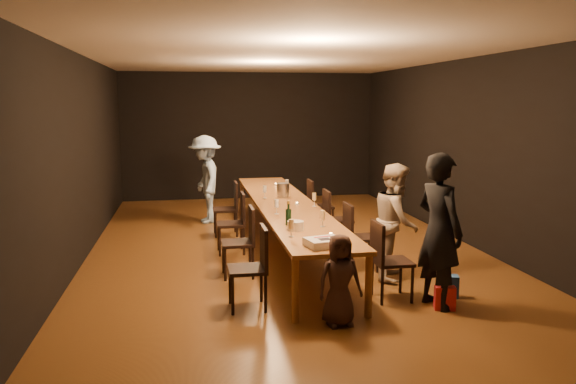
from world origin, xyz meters
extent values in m
plane|color=#472611|center=(0.00, 0.00, 0.00)|extent=(10.00, 10.00, 0.00)
cube|color=black|center=(0.00, 5.00, 1.50)|extent=(6.00, 0.04, 3.00)
cube|color=black|center=(0.00, -5.00, 1.50)|extent=(6.00, 0.04, 3.00)
cube|color=black|center=(-3.00, 0.00, 1.50)|extent=(0.04, 10.00, 3.00)
cube|color=black|center=(3.00, 0.00, 1.50)|extent=(0.04, 10.00, 3.00)
cube|color=silver|center=(0.00, 0.00, 3.00)|extent=(6.00, 10.00, 0.04)
cube|color=brown|center=(0.00, 0.00, 0.72)|extent=(0.90, 6.00, 0.05)
cylinder|color=brown|center=(-0.40, -2.90, 0.35)|extent=(0.08, 0.08, 0.70)
cylinder|color=brown|center=(0.40, -2.90, 0.35)|extent=(0.08, 0.08, 0.70)
cylinder|color=brown|center=(-0.40, 2.90, 0.35)|extent=(0.08, 0.08, 0.70)
cylinder|color=brown|center=(0.40, 2.90, 0.35)|extent=(0.08, 0.08, 0.70)
imported|color=black|center=(1.27, -2.70, 0.88)|extent=(0.60, 0.74, 1.75)
imported|color=#BDA68E|center=(1.18, -1.62, 0.76)|extent=(0.83, 0.91, 1.52)
imported|color=#95B9E7|center=(-1.15, 2.32, 0.84)|extent=(0.75, 1.15, 1.68)
imported|color=#3C2721|center=(0.04, -3.04, 0.48)|extent=(0.50, 0.35, 0.96)
cube|color=red|center=(1.31, -2.84, 0.13)|extent=(0.25, 0.18, 0.27)
cube|color=#2755A9|center=(1.55, -2.46, 0.13)|extent=(0.24, 0.20, 0.26)
cube|color=white|center=(-0.04, -2.68, 0.79)|extent=(0.44, 0.38, 0.09)
cube|color=black|center=(-0.04, -2.71, 0.84)|extent=(0.15, 0.12, 0.00)
cube|color=red|center=(-0.04, -2.61, 0.84)|extent=(0.20, 0.08, 0.00)
cylinder|color=white|center=(-0.20, -1.87, 0.81)|extent=(0.21, 0.21, 0.11)
cylinder|color=#AEADB2|center=(0.07, 0.60, 0.86)|extent=(0.23, 0.23, 0.23)
cylinder|color=#B2B7B2|center=(0.15, -2.23, 0.77)|extent=(0.05, 0.05, 0.03)
cylinder|color=#B2B7B2|center=(0.15, -0.18, 0.77)|extent=(0.05, 0.05, 0.03)
cylinder|color=#B2B7B2|center=(0.15, 1.91, 0.77)|extent=(0.05, 0.05, 0.03)
camera|label=1|loc=(-1.47, -8.42, 2.28)|focal=35.00mm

